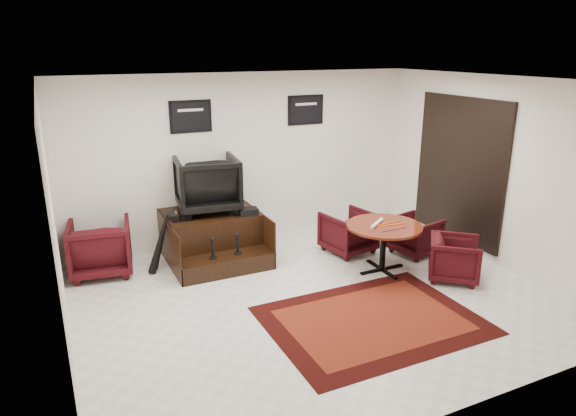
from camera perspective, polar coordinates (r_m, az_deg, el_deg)
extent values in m
plane|color=silver|center=(6.91, 3.09, -9.94)|extent=(6.00, 6.00, 0.00)
cube|color=white|center=(8.60, -4.71, 5.49)|extent=(6.00, 0.02, 2.80)
cube|color=white|center=(4.49, 18.79, -6.88)|extent=(6.00, 0.02, 2.80)
cube|color=white|center=(5.67, -24.47, -2.47)|extent=(0.02, 5.00, 2.80)
cube|color=white|center=(8.22, 22.05, 3.69)|extent=(0.02, 5.00, 2.80)
cube|color=white|center=(6.15, 3.53, 13.91)|extent=(6.00, 5.00, 0.02)
cube|color=black|center=(8.69, 18.51, 4.09)|extent=(0.05, 1.90, 2.30)
cube|color=black|center=(8.68, 18.46, 4.08)|extent=(0.02, 1.72, 2.12)
cube|color=black|center=(8.69, 18.49, 4.09)|extent=(0.03, 0.05, 2.12)
cube|color=black|center=(8.19, -10.77, 9.96)|extent=(0.66, 0.03, 0.50)
cube|color=black|center=(8.17, -10.74, 9.95)|extent=(0.58, 0.01, 0.42)
cube|color=silver|center=(8.15, -10.77, 10.64)|extent=(0.40, 0.00, 0.04)
cube|color=black|center=(8.90, 1.97, 10.84)|extent=(0.66, 0.03, 0.50)
cube|color=black|center=(8.88, 2.03, 10.83)|extent=(0.58, 0.01, 0.42)
cube|color=silver|center=(8.87, 2.04, 11.47)|extent=(0.40, 0.00, 0.04)
cube|color=black|center=(6.46, 9.35, -12.21)|extent=(2.53, 1.89, 0.01)
cube|color=#58130C|center=(6.46, 9.35, -12.16)|extent=(2.07, 1.44, 0.01)
cube|color=black|center=(8.18, -8.62, -2.83)|extent=(1.42, 1.05, 0.73)
cube|color=black|center=(7.62, -6.91, -6.24)|extent=(1.42, 0.42, 0.26)
cube|color=black|center=(7.83, -13.09, -4.03)|extent=(0.02, 1.47, 0.73)
cube|color=black|center=(8.21, -3.49, -2.58)|extent=(0.02, 1.47, 0.73)
cylinder|color=black|center=(7.51, -8.31, -5.48)|extent=(0.11, 0.11, 0.02)
cylinder|color=black|center=(7.46, -8.36, -4.57)|extent=(0.04, 0.04, 0.24)
sphere|color=black|center=(7.41, -8.41, -3.45)|extent=(0.07, 0.07, 0.07)
cylinder|color=black|center=(7.62, -5.59, -5.04)|extent=(0.11, 0.11, 0.02)
cylinder|color=black|center=(7.57, -5.62, -4.13)|extent=(0.04, 0.04, 0.24)
sphere|color=black|center=(7.51, -5.66, -3.03)|extent=(0.07, 0.07, 0.07)
imported|color=black|center=(7.98, -9.00, 2.96)|extent=(1.02, 0.97, 0.95)
cube|color=black|center=(7.75, -12.60, -0.95)|extent=(0.13, 0.28, 0.10)
cube|color=black|center=(7.78, -11.76, -0.81)|extent=(0.13, 0.28, 0.10)
cube|color=black|center=(7.83, -4.42, -0.39)|extent=(0.31, 0.23, 0.10)
imported|color=black|center=(7.92, -20.15, -3.90)|extent=(0.95, 0.91, 0.87)
cylinder|color=#4E130B|center=(7.56, 10.65, -1.99)|extent=(1.09, 1.09, 0.03)
cylinder|color=black|center=(7.67, 10.51, -4.37)|extent=(0.09, 0.09, 0.65)
cube|color=black|center=(7.81, 10.37, -6.73)|extent=(0.73, 0.06, 0.03)
cube|color=black|center=(7.81, 10.37, -6.73)|extent=(0.06, 0.73, 0.03)
imported|color=black|center=(8.29, 6.71, -2.43)|extent=(0.83, 0.79, 0.74)
imported|color=black|center=(8.45, 14.03, -2.73)|extent=(0.74, 0.77, 0.67)
imported|color=black|center=(7.66, 18.05, -5.17)|extent=(0.91, 0.91, 0.69)
cylinder|color=white|center=(7.54, 9.87, -1.66)|extent=(0.37, 0.29, 0.05)
cylinder|color=orange|center=(7.57, 11.63, -1.84)|extent=(0.45, 0.06, 0.01)
cylinder|color=orange|center=(7.64, 11.19, -1.61)|extent=(0.45, 0.03, 0.01)
cylinder|color=#4C1933|center=(7.27, 10.53, -2.60)|extent=(0.10, 0.04, 0.01)
cylinder|color=#4C1933|center=(7.30, 10.91, -2.52)|extent=(0.10, 0.04, 0.01)
cylinder|color=#4C1933|center=(7.34, 11.29, -2.45)|extent=(0.10, 0.04, 0.01)
cylinder|color=#4C1933|center=(7.37, 11.67, -2.38)|extent=(0.10, 0.04, 0.01)
cylinder|color=#4C1933|center=(7.41, 12.04, -2.31)|extent=(0.10, 0.04, 0.01)
cylinder|color=#4C1933|center=(7.44, 12.41, -2.24)|extent=(0.10, 0.04, 0.01)
cylinder|color=#4C1933|center=(7.48, 12.78, -2.17)|extent=(0.10, 0.04, 0.01)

